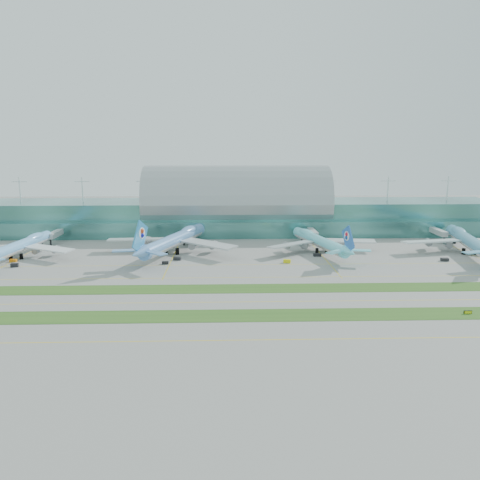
{
  "coord_description": "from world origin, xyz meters",
  "views": [
    {
      "loc": [
        -6.88,
        -175.94,
        55.81
      ],
      "look_at": [
        0.0,
        55.0,
        9.0
      ],
      "focal_mm": 35.0,
      "sensor_mm": 36.0,
      "label": 1
    }
  ],
  "objects_px": {
    "taxiway_sign_east": "(468,312)",
    "airliner_c": "(319,240)",
    "terminal": "(237,210)",
    "airliner_a": "(20,246)",
    "airliner_d": "(468,240)",
    "airliner_b": "(175,239)"
  },
  "relations": [
    {
      "from": "terminal",
      "to": "taxiway_sign_east",
      "type": "bearing_deg",
      "value": -64.67
    },
    {
      "from": "terminal",
      "to": "airliner_b",
      "type": "relative_size",
      "value": 4.21
    },
    {
      "from": "terminal",
      "to": "airliner_c",
      "type": "xyz_separation_m",
      "value": [
        42.53,
        -61.41,
        -8.25
      ]
    },
    {
      "from": "airliner_c",
      "to": "taxiway_sign_east",
      "type": "relative_size",
      "value": 24.87
    },
    {
      "from": "airliner_b",
      "to": "airliner_d",
      "type": "xyz_separation_m",
      "value": [
        155.06,
        -5.79,
        -0.31
      ]
    },
    {
      "from": "airliner_b",
      "to": "terminal",
      "type": "bearing_deg",
      "value": 79.65
    },
    {
      "from": "airliner_c",
      "to": "airliner_d",
      "type": "bearing_deg",
      "value": -18.25
    },
    {
      "from": "airliner_a",
      "to": "airliner_d",
      "type": "xyz_separation_m",
      "value": [
        232.85,
        3.36,
        0.77
      ]
    },
    {
      "from": "airliner_a",
      "to": "airliner_b",
      "type": "distance_m",
      "value": 78.32
    },
    {
      "from": "terminal",
      "to": "airliner_b",
      "type": "distance_m",
      "value": 70.04
    },
    {
      "from": "terminal",
      "to": "airliner_a",
      "type": "bearing_deg",
      "value": -147.99
    },
    {
      "from": "terminal",
      "to": "taxiway_sign_east",
      "type": "height_order",
      "value": "terminal"
    },
    {
      "from": "taxiway_sign_east",
      "to": "airliner_c",
      "type": "bearing_deg",
      "value": 109.52
    },
    {
      "from": "airliner_a",
      "to": "airliner_d",
      "type": "distance_m",
      "value": 232.87
    },
    {
      "from": "airliner_c",
      "to": "airliner_d",
      "type": "height_order",
      "value": "airliner_d"
    },
    {
      "from": "terminal",
      "to": "airliner_b",
      "type": "height_order",
      "value": "terminal"
    },
    {
      "from": "airliner_a",
      "to": "taxiway_sign_east",
      "type": "bearing_deg",
      "value": -18.58
    },
    {
      "from": "airliner_a",
      "to": "airliner_d",
      "type": "height_order",
      "value": "airliner_d"
    },
    {
      "from": "airliner_a",
      "to": "airliner_c",
      "type": "distance_m",
      "value": 154.63
    },
    {
      "from": "airliner_a",
      "to": "airliner_d",
      "type": "relative_size",
      "value": 0.89
    },
    {
      "from": "terminal",
      "to": "airliner_d",
      "type": "relative_size",
      "value": 4.29
    },
    {
      "from": "airliner_b",
      "to": "taxiway_sign_east",
      "type": "xyz_separation_m",
      "value": [
        108.59,
        -96.65,
        -6.5
      ]
    }
  ]
}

